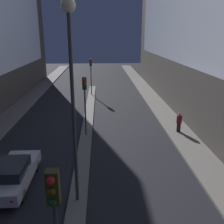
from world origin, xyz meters
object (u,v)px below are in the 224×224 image
object	(u,v)px
traffic_light_near	(55,214)
street_lamp	(71,66)
car_left_lane	(13,174)
pedestrian_on_right_sidewalk	(179,122)
traffic_light_mid	(85,94)
traffic_light_far	(91,69)

from	to	relation	value
traffic_light_near	street_lamp	distance (m)	5.91
car_left_lane	pedestrian_on_right_sidewalk	size ratio (longest dim) A/B	2.91
traffic_light_near	traffic_light_mid	xyz separation A→B (m)	(0.00, 13.05, 0.00)
street_lamp	traffic_light_far	bearing A→B (deg)	90.00
car_left_lane	street_lamp	bearing A→B (deg)	-23.05
traffic_light_near	pedestrian_on_right_sidewalk	world-z (taller)	traffic_light_near
traffic_light_near	street_lamp	world-z (taller)	street_lamp
traffic_light_near	pedestrian_on_right_sidewalk	xyz separation A→B (m)	(7.48, 13.40, -2.51)
traffic_light_mid	car_left_lane	size ratio (longest dim) A/B	0.99
street_lamp	car_left_lane	world-z (taller)	street_lamp
traffic_light_far	pedestrian_on_right_sidewalk	xyz separation A→B (m)	(7.48, -13.41, -2.51)
traffic_light_near	traffic_light_far	world-z (taller)	same
traffic_light_far	pedestrian_on_right_sidewalk	bearing A→B (deg)	-60.84
traffic_light_near	pedestrian_on_right_sidewalk	distance (m)	15.55
traffic_light_near	car_left_lane	xyz separation A→B (m)	(-3.48, 6.55, -2.74)
traffic_light_mid	street_lamp	bearing A→B (deg)	-90.00
traffic_light_near	traffic_light_mid	distance (m)	13.05
traffic_light_mid	traffic_light_far	world-z (taller)	same
car_left_lane	traffic_light_mid	bearing A→B (deg)	61.84
traffic_light_far	car_left_lane	size ratio (longest dim) A/B	0.99
traffic_light_far	car_left_lane	distance (m)	20.74
traffic_light_mid	car_left_lane	xyz separation A→B (m)	(-3.48, -6.50, -2.74)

